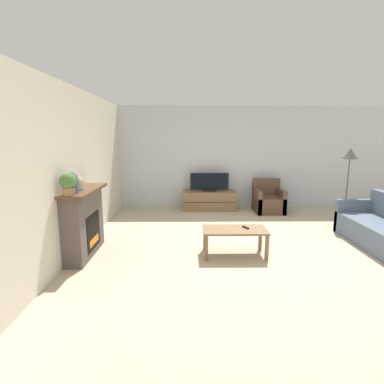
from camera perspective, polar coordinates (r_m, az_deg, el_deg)
The scene contains 13 objects.
ground_plane at distance 5.47m, azimuth 11.31°, elevation -10.02°, with size 24.00×24.00×0.00m, color tan.
wall_back at distance 8.12m, azimuth 7.29°, elevation 6.57°, with size 12.00×0.06×2.70m.
wall_left at distance 5.37m, azimuth -21.05°, elevation 3.93°, with size 0.06×12.00×2.70m.
fireplace at distance 5.13m, azimuth -19.92°, elevation -5.31°, with size 0.41×1.26×1.09m.
mantel_vase_left at distance 4.64m, azimuth -21.77°, elevation 1.51°, with size 0.14×0.14×0.31m.
mantel_vase_centre_left at distance 4.91m, azimuth -20.55°, elevation 1.37°, with size 0.13×0.13×0.20m.
potted_plant at distance 4.49m, azimuth -22.51°, elevation 1.58°, with size 0.23×0.23×0.32m.
tv_stand at distance 7.90m, azimuth 3.30°, elevation -1.58°, with size 1.38×0.51×0.49m.
tv at distance 7.81m, azimuth 3.34°, elevation 1.76°, with size 1.00×0.18×0.48m.
armchair at distance 7.89m, azimuth 14.32°, elevation -1.69°, with size 0.70×0.76×0.82m.
coffee_table at distance 4.91m, azimuth 8.15°, elevation -7.66°, with size 1.02×0.52×0.44m.
remote at distance 4.97m, azimuth 10.16°, elevation -6.66°, with size 0.10×0.15×0.02m.
floor_lamp at distance 7.10m, azimuth 27.84°, elevation 5.46°, with size 0.31×0.31×1.66m.
Camera 1 is at (-1.11, -5.01, 1.91)m, focal length 28.00 mm.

